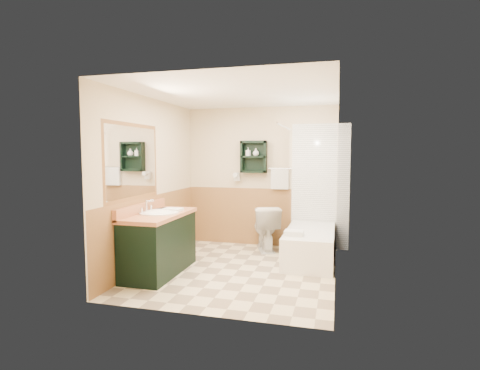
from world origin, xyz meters
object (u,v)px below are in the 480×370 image
at_px(hair_dryer, 237,177).
at_px(vanity, 159,243).
at_px(soap_bottle_b, 256,153).
at_px(vanity_book, 158,201).
at_px(soap_bottle_a, 248,154).
at_px(toilet, 265,228).
at_px(bathtub, 310,245).
at_px(wall_shelf, 254,157).

xyz_separation_m(hair_dryer, vanity, (-0.59, -1.81, -0.79)).
bearing_deg(soap_bottle_b, vanity, -117.69).
bearing_deg(vanity, vanity_book, 119.12).
height_order(hair_dryer, soap_bottle_a, soap_bottle_a).
relative_size(toilet, soap_bottle_b, 5.68).
height_order(vanity, bathtub, vanity).
relative_size(vanity_book, soap_bottle_b, 1.80).
bearing_deg(soap_bottle_b, bathtub, -34.87).
relative_size(wall_shelf, hair_dryer, 2.29).
bearing_deg(wall_shelf, vanity, -116.61).
bearing_deg(vanity_book, vanity, -51.60).
xyz_separation_m(hair_dryer, soap_bottle_a, (0.21, -0.03, 0.40)).
bearing_deg(vanity, soap_bottle_b, 62.31).
bearing_deg(soap_bottle_a, bathtub, -31.55).
height_order(wall_shelf, vanity_book, wall_shelf).
xyz_separation_m(wall_shelf, vanity, (-0.89, -1.79, -1.14)).
xyz_separation_m(wall_shelf, soap_bottle_a, (-0.09, -0.01, 0.05)).
bearing_deg(wall_shelf, vanity_book, -125.43).
distance_m(wall_shelf, toilet, 1.23).
distance_m(wall_shelf, vanity_book, 1.93).
height_order(wall_shelf, vanity, wall_shelf).
distance_m(vanity, soap_bottle_a, 2.29).
bearing_deg(bathtub, soap_bottle_b, 145.13).
height_order(wall_shelf, soap_bottle_b, wall_shelf).
distance_m(toilet, soap_bottle_a, 1.30).
xyz_separation_m(vanity, bathtub, (1.92, 1.09, -0.17)).
bearing_deg(wall_shelf, soap_bottle_b, -7.16).
distance_m(vanity_book, soap_bottle_a, 1.89).
xyz_separation_m(toilet, soap_bottle_a, (-0.35, 0.22, 1.23)).
relative_size(vanity, soap_bottle_a, 8.81).
relative_size(vanity, soap_bottle_b, 9.66).
xyz_separation_m(wall_shelf, vanity_book, (-1.06, -1.49, -0.62)).
distance_m(bathtub, vanity_book, 2.34).
height_order(hair_dryer, vanity, hair_dryer).
distance_m(hair_dryer, bathtub, 1.79).
bearing_deg(bathtub, hair_dryer, 151.59).
xyz_separation_m(hair_dryer, soap_bottle_b, (0.34, -0.03, 0.42)).
xyz_separation_m(vanity, soap_bottle_b, (0.93, 1.78, 1.21)).
xyz_separation_m(bathtub, soap_bottle_b, (-0.99, 0.69, 1.38)).
height_order(vanity, soap_bottle_b, soap_bottle_b).
bearing_deg(wall_shelf, toilet, -41.00).
bearing_deg(hair_dryer, vanity_book, -116.64).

